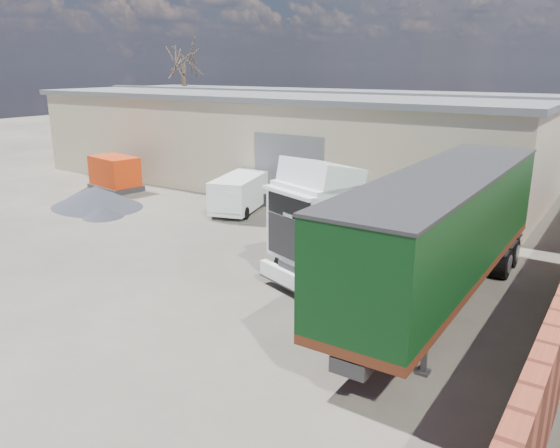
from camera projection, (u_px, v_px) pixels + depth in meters
The scene contains 8 objects.
ground at pixel (178, 277), 18.29m from camera, with size 120.00×120.00×0.00m, color #2B2823.
warehouse at pixel (286, 136), 33.55m from camera, with size 30.60×12.60×5.42m.
bare_tree at pixel (183, 51), 41.64m from camera, with size 4.00×4.00×9.60m.
tractor_unit at pixel (334, 229), 17.65m from camera, with size 4.23×6.42×4.11m.
box_trailer at pixel (445, 226), 15.46m from camera, with size 2.55×12.01×3.99m.
panel_van at pixel (239, 194), 26.27m from camera, with size 2.81×4.50×1.71m.
orange_skip at pixel (115, 175), 30.94m from camera, with size 3.34×2.41×1.90m.
gravel_heap at pixel (96, 197), 27.32m from camera, with size 5.91×5.24×1.06m.
Camera 1 is at (12.25, -12.37, 6.79)m, focal length 35.00 mm.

